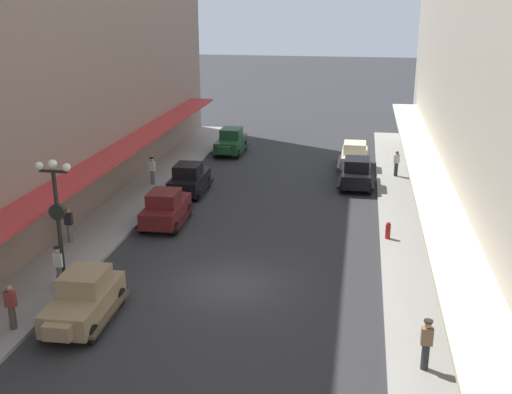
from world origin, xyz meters
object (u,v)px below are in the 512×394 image
at_px(fire_hydrant, 388,230).
at_px(pedestrian_5, 396,163).
at_px(pedestrian_2, 426,344).
at_px(parked_car_4, 354,155).
at_px(pedestrian_1, 11,307).
at_px(parked_car_1, 84,297).
at_px(parked_car_2, 231,141).
at_px(parked_car_3, 356,172).
at_px(pedestrian_3, 152,171).
at_px(pedestrian_0, 69,225).
at_px(parked_car_0, 189,178).
at_px(pedestrian_4, 59,266).
at_px(lamp_post_with_clock, 58,218).
at_px(parked_car_5, 166,207).

relative_size(fire_hydrant, pedestrian_5, 0.50).
bearing_deg(fire_hydrant, pedestrian_2, -85.89).
relative_size(parked_car_4, pedestrian_1, 2.60).
xyz_separation_m(parked_car_1, fire_hydrant, (10.86, 9.52, -0.38)).
distance_m(parked_car_2, parked_car_4, 9.42).
height_order(parked_car_3, pedestrian_3, parked_car_3).
distance_m(pedestrian_0, pedestrian_3, 9.56).
bearing_deg(parked_car_4, pedestrian_0, -128.99).
bearing_deg(pedestrian_5, parked_car_2, 158.59).
bearing_deg(pedestrian_0, parked_car_2, 78.55).
bearing_deg(parked_car_3, pedestrian_3, -170.77).
bearing_deg(parked_car_0, fire_hydrant, -26.59).
bearing_deg(pedestrian_2, pedestrian_4, 165.89).
bearing_deg(parked_car_0, pedestrian_0, -111.42).
bearing_deg(parked_car_2, pedestrian_2, -66.14).
height_order(parked_car_4, fire_hydrant, parked_car_4).
relative_size(parked_car_4, lamp_post_with_clock, 0.83).
bearing_deg(pedestrian_4, parked_car_5, 76.25).
bearing_deg(parked_car_3, parked_car_4, 92.68).
distance_m(parked_car_2, fire_hydrant, 18.96).
distance_m(fire_hydrant, pedestrian_3, 15.34).
bearing_deg(pedestrian_2, parked_car_2, 113.86).
xyz_separation_m(parked_car_4, pedestrian_3, (-12.00, -6.26, 0.07)).
distance_m(parked_car_4, fire_hydrant, 13.00).
bearing_deg(parked_car_3, fire_hydrant, -79.27).
relative_size(parked_car_4, pedestrian_3, 2.55).
bearing_deg(parked_car_0, pedestrian_2, -53.76).
bearing_deg(pedestrian_2, pedestrian_5, 89.84).
relative_size(parked_car_0, pedestrian_0, 2.61).
distance_m(parked_car_1, parked_car_2, 25.06).
xyz_separation_m(lamp_post_with_clock, fire_hydrant, (12.75, 7.26, -2.42)).
xyz_separation_m(parked_car_3, pedestrian_5, (2.46, 2.36, 0.05)).
height_order(parked_car_5, pedestrian_4, parked_car_5).
bearing_deg(pedestrian_2, pedestrian_0, 152.97).
bearing_deg(parked_car_2, parked_car_4, -16.52).
height_order(parked_car_4, pedestrian_2, parked_car_4).
relative_size(parked_car_1, pedestrian_5, 2.62).
xyz_separation_m(pedestrian_0, pedestrian_2, (15.38, -7.85, 0.02)).
bearing_deg(parked_car_2, pedestrian_4, -95.06).
distance_m(pedestrian_2, pedestrian_3, 22.70).
bearing_deg(pedestrian_3, parked_car_4, 27.53).
distance_m(parked_car_1, pedestrian_4, 2.98).
distance_m(lamp_post_with_clock, pedestrian_0, 5.12).
bearing_deg(parked_car_4, parked_car_2, 163.48).
bearing_deg(pedestrian_4, parked_car_3, 54.73).
bearing_deg(pedestrian_4, pedestrian_2, -14.11).
bearing_deg(pedestrian_0, pedestrian_3, 85.37).
xyz_separation_m(lamp_post_with_clock, pedestrian_5, (13.58, 18.22, -2.00)).
bearing_deg(pedestrian_0, pedestrian_2, -27.03).
bearing_deg(parked_car_5, pedestrian_3, 114.40).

